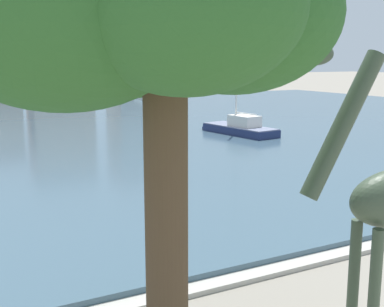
% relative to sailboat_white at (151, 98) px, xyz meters
% --- Properties ---
extents(harbor_water, '(89.30, 53.22, 0.26)m').
position_rel_sailboat_white_xyz_m(harbor_water, '(-16.50, -19.56, -0.29)').
color(harbor_water, '#3D5666').
rests_on(harbor_water, ground).
extents(quay_edge_coping, '(89.30, 0.50, 0.12)m').
position_rel_sailboat_white_xyz_m(quay_edge_coping, '(-16.50, -46.42, -0.37)').
color(quay_edge_coping, '#ADA89E').
rests_on(quay_edge_coping, ground).
extents(sailboat_white, '(3.25, 7.52, 8.84)m').
position_rel_sailboat_white_xyz_m(sailboat_white, '(0.00, 0.00, 0.00)').
color(sailboat_white, white).
rests_on(sailboat_white, ground).
extents(sailboat_navy, '(2.59, 6.51, 8.25)m').
position_rel_sailboat_white_xyz_m(sailboat_navy, '(-6.33, -28.16, 0.11)').
color(sailboat_navy, navy).
rests_on(sailboat_navy, ground).
extents(shade_tree, '(5.17, 4.74, 7.02)m').
position_rel_sailboat_white_xyz_m(shade_tree, '(-21.75, -49.77, 5.18)').
color(shade_tree, brown).
rests_on(shade_tree, ground).
extents(townhouse_wide_warehouse, '(7.60, 6.01, 10.89)m').
position_rel_sailboat_white_xyz_m(townhouse_wide_warehouse, '(-8.68, 9.23, 5.03)').
color(townhouse_wide_warehouse, tan).
rests_on(townhouse_wide_warehouse, ground).
extents(townhouse_end_terrace, '(6.08, 6.42, 12.50)m').
position_rel_sailboat_white_xyz_m(townhouse_end_terrace, '(2.03, 10.99, 5.84)').
color(townhouse_end_terrace, gray).
rests_on(townhouse_end_terrace, ground).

